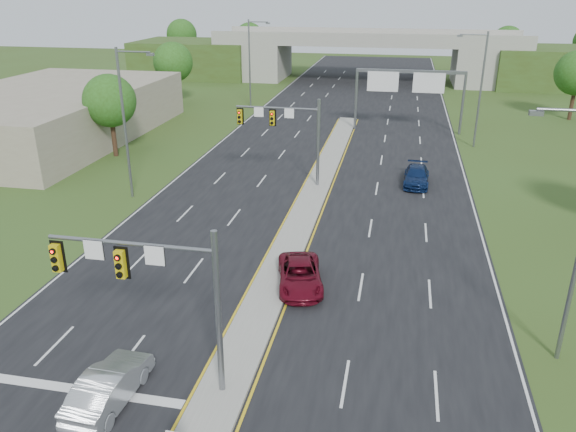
# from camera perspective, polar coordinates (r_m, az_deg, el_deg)

# --- Properties ---
(ground) EXTENTS (240.00, 240.00, 0.00)m
(ground) POSITION_cam_1_polar(r_m,az_deg,el_deg) (23.42, -6.66, -17.36)
(ground) COLOR #364719
(ground) RESTS_ON ground
(road) EXTENTS (24.00, 160.00, 0.02)m
(road) POSITION_cam_1_polar(r_m,az_deg,el_deg) (54.44, 4.58, 6.41)
(road) COLOR black
(road) RESTS_ON ground
(median) EXTENTS (2.00, 54.00, 0.16)m
(median) POSITION_cam_1_polar(r_m,az_deg,el_deg) (43.09, 2.59, 2.24)
(median) COLOR gray
(median) RESTS_ON road
(lane_markings) EXTENTS (23.72, 160.00, 0.01)m
(lane_markings) POSITION_cam_1_polar(r_m,az_deg,el_deg) (48.73, 2.98, 4.55)
(lane_markings) COLOR gold
(lane_markings) RESTS_ON road
(signal_mast_near) EXTENTS (6.62, 0.60, 7.00)m
(signal_mast_near) POSITION_cam_1_polar(r_m,az_deg,el_deg) (21.45, -13.09, -6.63)
(signal_mast_near) COLOR slate
(signal_mast_near) RESTS_ON ground
(signal_mast_far) EXTENTS (6.62, 0.60, 7.00)m
(signal_mast_far) POSITION_cam_1_polar(r_m,az_deg,el_deg) (43.95, 0.15, 8.97)
(signal_mast_far) COLOR slate
(signal_mast_far) RESTS_ON ground
(sign_gantry) EXTENTS (11.58, 0.44, 6.67)m
(sign_gantry) POSITION_cam_1_polar(r_m,az_deg,el_deg) (62.68, 12.13, 13.01)
(sign_gantry) COLOR slate
(sign_gantry) RESTS_ON ground
(overpass) EXTENTS (80.00, 14.00, 8.10)m
(overpass) POSITION_cam_1_polar(r_m,az_deg,el_deg) (97.86, 8.05, 15.50)
(overpass) COLOR gray
(overpass) RESTS_ON ground
(lightpole_l_mid) EXTENTS (2.85, 0.25, 11.00)m
(lightpole_l_mid) POSITION_cam_1_polar(r_m,az_deg,el_deg) (42.69, -16.11, 9.60)
(lightpole_l_mid) COLOR slate
(lightpole_l_mid) RESTS_ON ground
(lightpole_l_far) EXTENTS (2.85, 0.25, 11.00)m
(lightpole_l_far) POSITION_cam_1_polar(r_m,az_deg,el_deg) (75.09, -3.78, 15.59)
(lightpole_l_far) COLOR slate
(lightpole_l_far) RESTS_ON ground
(lightpole_r_far) EXTENTS (2.85, 0.25, 11.00)m
(lightpole_r_far) POSITION_cam_1_polar(r_m,az_deg,el_deg) (58.14, 18.85, 12.50)
(lightpole_r_far) COLOR slate
(lightpole_r_far) RESTS_ON ground
(tree_l_near) EXTENTS (4.80, 4.80, 7.60)m
(tree_l_near) POSITION_cam_1_polar(r_m,az_deg,el_deg) (54.63, -17.67, 11.08)
(tree_l_near) COLOR #382316
(tree_l_near) RESTS_ON ground
(tree_l_mid) EXTENTS (5.20, 5.20, 8.12)m
(tree_l_mid) POSITION_cam_1_polar(r_m,az_deg,el_deg) (78.60, -11.60, 15.06)
(tree_l_mid) COLOR #382316
(tree_l_mid) RESTS_ON ground
(tree_back_a) EXTENTS (6.00, 6.00, 8.85)m
(tree_back_a) POSITION_cam_1_polar(r_m,az_deg,el_deg) (119.78, -10.75, 17.66)
(tree_back_a) COLOR #382316
(tree_back_a) RESTS_ON ground
(tree_back_b) EXTENTS (5.60, 5.60, 8.32)m
(tree_back_b) POSITION_cam_1_polar(r_m,az_deg,el_deg) (115.39, -3.94, 17.65)
(tree_back_b) COLOR #382316
(tree_back_b) RESTS_ON ground
(tree_back_c) EXTENTS (5.60, 5.60, 8.32)m
(tree_back_c) POSITION_cam_1_polar(r_m,az_deg,el_deg) (112.84, 21.37, 16.14)
(tree_back_c) COLOR #382316
(tree_back_c) RESTS_ON ground
(commercial_building) EXTENTS (18.00, 30.00, 5.00)m
(commercial_building) POSITION_cam_1_polar(r_m,az_deg,el_deg) (64.50, -23.23, 9.49)
(commercial_building) COLOR gray
(commercial_building) RESTS_ON ground
(car_silver) EXTENTS (1.75, 4.60, 1.50)m
(car_silver) POSITION_cam_1_polar(r_m,az_deg,el_deg) (23.38, -17.70, -16.11)
(car_silver) COLOR #AFB3B7
(car_silver) RESTS_ON road
(car_far_a) EXTENTS (3.28, 5.24, 1.35)m
(car_far_a) POSITION_cam_1_polar(r_m,az_deg,el_deg) (29.90, 1.22, -6.02)
(car_far_a) COLOR #590817
(car_far_a) RESTS_ON road
(car_far_b) EXTENTS (2.11, 4.84, 1.39)m
(car_far_b) POSITION_cam_1_polar(r_m,az_deg,el_deg) (46.40, 12.92, 3.98)
(car_far_b) COLOR #0A1B41
(car_far_b) RESTS_ON road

